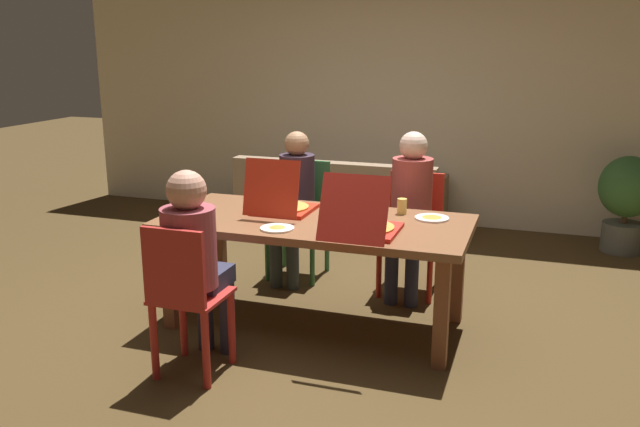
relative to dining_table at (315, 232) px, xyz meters
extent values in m
plane|color=#49361B|center=(0.00, 0.00, -0.66)|extent=(20.00, 20.00, 0.00)
cube|color=beige|center=(0.00, 2.92, 0.70)|extent=(7.49, 0.12, 2.71)
cube|color=brown|center=(0.00, 0.00, 0.06)|extent=(2.04, 0.95, 0.05)
cube|color=brown|center=(-0.91, -0.36, -0.31)|extent=(0.08, 0.08, 0.70)
cube|color=brown|center=(0.91, -0.36, -0.31)|extent=(0.08, 0.08, 0.70)
cube|color=brown|center=(-0.91, 0.36, -0.31)|extent=(0.08, 0.08, 0.70)
cube|color=brown|center=(0.91, 0.36, -0.31)|extent=(0.08, 0.08, 0.70)
cylinder|color=#326E3B|center=(-0.26, 0.68, -0.43)|extent=(0.04, 0.04, 0.46)
cylinder|color=#326E3B|center=(-0.65, 0.68, -0.43)|extent=(0.04, 0.04, 0.46)
cylinder|color=#326E3B|center=(-0.26, 1.06, -0.43)|extent=(0.04, 0.04, 0.46)
cylinder|color=#326E3B|center=(-0.65, 1.06, -0.43)|extent=(0.04, 0.04, 0.46)
cube|color=#326E3B|center=(-0.45, 0.87, -0.19)|extent=(0.44, 0.43, 0.02)
cube|color=#326E3B|center=(-0.45, 1.07, 0.05)|extent=(0.42, 0.03, 0.45)
cylinder|color=#354243|center=(-0.38, 0.57, -0.42)|extent=(0.10, 0.10, 0.48)
cylinder|color=#354243|center=(-0.52, 0.57, -0.42)|extent=(0.10, 0.10, 0.48)
cube|color=#354243|center=(-0.45, 0.71, -0.13)|extent=(0.25, 0.32, 0.11)
cylinder|color=#372836|center=(-0.45, 0.87, 0.11)|extent=(0.28, 0.28, 0.48)
sphere|color=#AA7C56|center=(-0.45, 0.87, 0.44)|extent=(0.20, 0.20, 0.20)
cylinder|color=red|center=(0.68, 0.61, -0.43)|extent=(0.04, 0.04, 0.46)
cylinder|color=red|center=(0.30, 0.61, -0.43)|extent=(0.04, 0.04, 0.46)
cylinder|color=red|center=(0.68, 1.01, -0.43)|extent=(0.04, 0.04, 0.46)
cylinder|color=red|center=(0.30, 1.01, -0.43)|extent=(0.04, 0.04, 0.46)
cube|color=red|center=(0.49, 0.81, -0.19)|extent=(0.44, 0.45, 0.02)
cube|color=red|center=(0.49, 1.02, 0.03)|extent=(0.42, 0.03, 0.42)
cylinder|color=#2C2F48|center=(0.56, 0.52, -0.42)|extent=(0.10, 0.10, 0.48)
cylinder|color=#2C2F48|center=(0.41, 0.52, -0.42)|extent=(0.10, 0.10, 0.48)
cube|color=#2C2F48|center=(0.49, 0.66, -0.13)|extent=(0.27, 0.30, 0.11)
cylinder|color=#A7443E|center=(0.49, 0.81, 0.13)|extent=(0.30, 0.30, 0.51)
sphere|color=beige|center=(0.49, 0.81, 0.48)|extent=(0.21, 0.21, 0.21)
cylinder|color=#B42A25|center=(-0.62, -0.70, -0.43)|extent=(0.04, 0.04, 0.46)
cylinder|color=#B42A25|center=(-0.29, -0.70, -0.43)|extent=(0.04, 0.04, 0.46)
cylinder|color=#B42A25|center=(-0.62, -1.02, -0.43)|extent=(0.04, 0.04, 0.46)
cylinder|color=#B42A25|center=(-0.29, -1.02, -0.43)|extent=(0.04, 0.04, 0.46)
cube|color=#B42A25|center=(-0.45, -0.86, -0.19)|extent=(0.39, 0.39, 0.02)
cube|color=#B42A25|center=(-0.45, -1.04, 0.04)|extent=(0.37, 0.03, 0.44)
cylinder|color=#2C2E43|center=(-0.53, -0.58, -0.42)|extent=(0.10, 0.10, 0.48)
cylinder|color=#2C2E43|center=(-0.38, -0.58, -0.42)|extent=(0.10, 0.10, 0.48)
cube|color=#2C2E43|center=(-0.45, -0.71, -0.13)|extent=(0.28, 0.30, 0.11)
cylinder|color=#99414A|center=(-0.45, -0.86, 0.10)|extent=(0.31, 0.31, 0.46)
sphere|color=tan|center=(-0.45, -0.86, 0.44)|extent=(0.23, 0.23, 0.23)
cube|color=red|center=(-0.27, 0.13, 0.10)|extent=(0.38, 0.38, 0.03)
cylinder|color=gold|center=(-0.27, 0.13, 0.12)|extent=(0.33, 0.33, 0.01)
cube|color=red|center=(-0.27, -0.11, 0.30)|extent=(0.38, 0.09, 0.37)
cube|color=red|center=(0.39, -0.18, 0.10)|extent=(0.41, 0.41, 0.03)
cylinder|color=gold|center=(0.39, -0.18, 0.12)|extent=(0.36, 0.36, 0.01)
cube|color=red|center=(0.39, -0.46, 0.30)|extent=(0.41, 0.16, 0.38)
cylinder|color=white|center=(0.73, 0.25, 0.09)|extent=(0.23, 0.23, 0.01)
cone|color=gold|center=(0.73, 0.25, 0.11)|extent=(0.13, 0.13, 0.02)
cylinder|color=white|center=(-0.15, -0.30, 0.09)|extent=(0.22, 0.22, 0.01)
cone|color=gold|center=(-0.15, -0.30, 0.11)|extent=(0.10, 0.10, 0.02)
cylinder|color=silver|center=(0.08, 0.33, 0.14)|extent=(0.06, 0.06, 0.11)
cylinder|color=#B04D31|center=(0.37, 0.20, 0.15)|extent=(0.06, 0.06, 0.11)
cylinder|color=#E7CB5F|center=(0.51, 0.32, 0.14)|extent=(0.07, 0.07, 0.11)
cylinder|color=silver|center=(0.12, 0.01, 0.16)|extent=(0.07, 0.07, 0.14)
cube|color=#91765B|center=(-0.51, 2.33, -0.46)|extent=(2.02, 0.91, 0.39)
cube|color=#91765B|center=(-0.51, 1.95, -0.08)|extent=(2.02, 0.16, 0.38)
cube|color=#91765B|center=(-1.42, 2.33, -0.18)|extent=(0.20, 0.86, 0.18)
cube|color=#91765B|center=(0.40, 2.33, -0.18)|extent=(0.20, 0.86, 0.18)
cylinder|color=#5C5E53|center=(2.15, 2.44, -0.52)|extent=(0.37, 0.37, 0.27)
cylinder|color=brown|center=(2.15, 2.44, -0.32)|extent=(0.05, 0.05, 0.14)
ellipsoid|color=#376932|center=(2.15, 2.44, -0.05)|extent=(0.51, 0.51, 0.56)
camera|label=1|loc=(1.39, -4.02, 1.24)|focal=37.40mm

